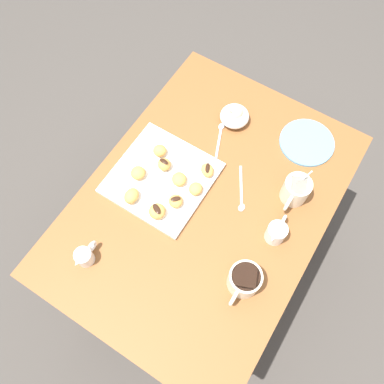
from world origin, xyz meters
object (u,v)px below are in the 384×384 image
(beignet_5, at_px, (131,196))
(ice_cream_bowl, at_px, (235,115))
(pastry_plate_square, at_px, (162,178))
(chocolate_sauce_pitcher, at_px, (84,256))
(dining_table, at_px, (204,216))
(beignet_0, at_px, (138,173))
(cream_pitcher_white, at_px, (277,232))
(coffee_mug_cream_right, at_px, (244,280))
(coffee_mug_cream_left, at_px, (296,190))
(beignet_8, at_px, (160,151))
(beignet_4, at_px, (207,170))
(beignet_3, at_px, (179,179))
(beignet_7, at_px, (157,211))
(beignet_6, at_px, (164,164))
(beignet_1, at_px, (196,189))
(saucer_sky_left, at_px, (307,142))
(beignet_2, at_px, (176,201))

(beignet_5, bearing_deg, ice_cream_bowl, 164.25)
(pastry_plate_square, bearing_deg, chocolate_sauce_pitcher, -6.82)
(dining_table, xyz_separation_m, chocolate_sauce_pitcher, (0.35, -0.21, 0.16))
(dining_table, height_order, beignet_5, beignet_5)
(beignet_0, bearing_deg, cream_pitcher_white, 96.80)
(coffee_mug_cream_right, bearing_deg, beignet_0, -105.15)
(coffee_mug_cream_left, distance_m, beignet_8, 0.46)
(coffee_mug_cream_left, bearing_deg, beignet_4, -74.05)
(dining_table, xyz_separation_m, cream_pitcher_white, (-0.01, 0.24, 0.17))
(beignet_3, bearing_deg, cream_pitcher_white, 90.61)
(beignet_5, relative_size, beignet_7, 1.04)
(beignet_3, bearing_deg, beignet_8, -115.74)
(beignet_6, relative_size, beignet_7, 0.84)
(coffee_mug_cream_left, relative_size, beignet_4, 2.74)
(beignet_4, bearing_deg, beignet_6, -65.69)
(cream_pitcher_white, distance_m, beignet_4, 0.30)
(pastry_plate_square, xyz_separation_m, beignet_6, (-0.03, -0.01, 0.03))
(coffee_mug_cream_right, bearing_deg, beignet_5, -96.16)
(beignet_0, bearing_deg, beignet_1, 105.41)
(coffee_mug_cream_left, relative_size, beignet_6, 3.17)
(beignet_0, relative_size, beignet_6, 1.09)
(beignet_1, relative_size, beignet_8, 1.01)
(chocolate_sauce_pitcher, bearing_deg, beignet_1, 155.69)
(saucer_sky_left, distance_m, beignet_6, 0.50)
(beignet_2, distance_m, beignet_8, 0.19)
(dining_table, distance_m, coffee_mug_cream_left, 0.34)
(beignet_2, xyz_separation_m, beignet_8, (-0.12, -0.14, 0.00))
(cream_pitcher_white, bearing_deg, beignet_6, -91.94)
(coffee_mug_cream_right, xyz_separation_m, beignet_2, (-0.11, -0.30, -0.02))
(saucer_sky_left, relative_size, beignet_1, 4.07)
(dining_table, relative_size, beignet_2, 22.46)
(beignet_3, bearing_deg, beignet_2, 24.77)
(chocolate_sauce_pitcher, xyz_separation_m, beignet_1, (-0.36, 0.16, 0.00))
(coffee_mug_cream_right, bearing_deg, chocolate_sauce_pitcher, -66.90)
(beignet_3, xyz_separation_m, beignet_5, (0.13, -0.09, 0.00))
(saucer_sky_left, bearing_deg, beignet_8, -52.23)
(beignet_3, bearing_deg, beignet_6, -104.38)
(beignet_5, height_order, beignet_7, same)
(dining_table, xyz_separation_m, beignet_8, (-0.06, -0.22, 0.17))
(ice_cream_bowl, relative_size, beignet_7, 1.90)
(coffee_mug_cream_right, xyz_separation_m, ice_cream_bowl, (-0.49, -0.30, -0.02))
(pastry_plate_square, height_order, cream_pitcher_white, cream_pitcher_white)
(saucer_sky_left, xyz_separation_m, beignet_6, (0.34, -0.36, 0.03))
(dining_table, distance_m, beignet_5, 0.29)
(beignet_8, bearing_deg, beignet_2, 49.17)
(pastry_plate_square, bearing_deg, beignet_3, 105.92)
(saucer_sky_left, bearing_deg, beignet_4, -38.49)
(ice_cream_bowl, relative_size, beignet_5, 1.84)
(dining_table, xyz_separation_m, saucer_sky_left, (-0.37, 0.18, 0.14))
(dining_table, relative_size, beignet_8, 22.44)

